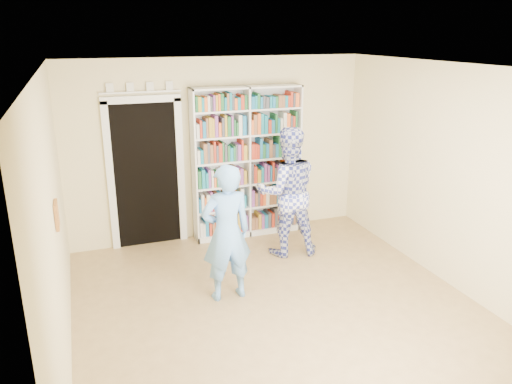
{
  "coord_description": "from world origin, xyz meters",
  "views": [
    {
      "loc": [
        -1.96,
        -4.56,
        3.05
      ],
      "look_at": [
        0.02,
        0.9,
        1.16
      ],
      "focal_mm": 35.0,
      "sensor_mm": 36.0,
      "label": 1
    }
  ],
  "objects": [
    {
      "name": "wall_right",
      "position": [
        2.25,
        0.0,
        1.35
      ],
      "size": [
        0.0,
        5.0,
        5.0
      ],
      "primitive_type": "plane",
      "rotation": [
        1.57,
        0.0,
        -1.57
      ],
      "color": "beige",
      "rests_on": "floor"
    },
    {
      "name": "doorway",
      "position": [
        -1.1,
        2.48,
        1.18
      ],
      "size": [
        1.1,
        0.08,
        2.43
      ],
      "color": "black",
      "rests_on": "floor"
    },
    {
      "name": "wall_left",
      "position": [
        -2.25,
        0.0,
        1.35
      ],
      "size": [
        0.0,
        5.0,
        5.0
      ],
      "primitive_type": "plane",
      "rotation": [
        1.57,
        0.0,
        1.57
      ],
      "color": "beige",
      "rests_on": "floor"
    },
    {
      "name": "wall_art",
      "position": [
        -2.23,
        0.2,
        1.4
      ],
      "size": [
        0.03,
        0.25,
        0.25
      ],
      "primitive_type": "cube",
      "color": "maroon",
      "rests_on": "wall_left"
    },
    {
      "name": "ceiling",
      "position": [
        0.0,
        0.0,
        2.7
      ],
      "size": [
        5.0,
        5.0,
        0.0
      ],
      "primitive_type": "plane",
      "rotation": [
        3.14,
        0.0,
        0.0
      ],
      "color": "white",
      "rests_on": "wall_back"
    },
    {
      "name": "bookshelf",
      "position": [
        0.39,
        2.34,
        1.15
      ],
      "size": [
        1.66,
        0.31,
        2.29
      ],
      "rotation": [
        0.0,
        0.0,
        -0.4
      ],
      "color": "white",
      "rests_on": "floor"
    },
    {
      "name": "man_blue",
      "position": [
        -0.47,
        0.56,
        0.82
      ],
      "size": [
        0.62,
        0.43,
        1.64
      ],
      "primitive_type": "imported",
      "rotation": [
        0.0,
        0.0,
        3.2
      ],
      "color": "#68A1E7",
      "rests_on": "floor"
    },
    {
      "name": "floor",
      "position": [
        0.0,
        0.0,
        0.0
      ],
      "size": [
        5.0,
        5.0,
        0.0
      ],
      "primitive_type": "plane",
      "color": "olive",
      "rests_on": "ground"
    },
    {
      "name": "paper_sheet",
      "position": [
        0.78,
        1.32,
        1.0
      ],
      "size": [
        0.21,
        0.04,
        0.3
      ],
      "primitive_type": "cube",
      "rotation": [
        0.0,
        0.0,
        -0.14
      ],
      "color": "white",
      "rests_on": "man_plaid"
    },
    {
      "name": "man_plaid",
      "position": [
        0.69,
        1.48,
        0.91
      ],
      "size": [
        0.99,
        0.83,
        1.83
      ],
      "primitive_type": "imported",
      "rotation": [
        0.0,
        0.0,
        2.98
      ],
      "color": "#343DA0",
      "rests_on": "floor"
    },
    {
      "name": "wall_back",
      "position": [
        0.0,
        2.5,
        1.35
      ],
      "size": [
        4.5,
        0.0,
        4.5
      ],
      "primitive_type": "plane",
      "rotation": [
        1.57,
        0.0,
        0.0
      ],
      "color": "beige",
      "rests_on": "floor"
    }
  ]
}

